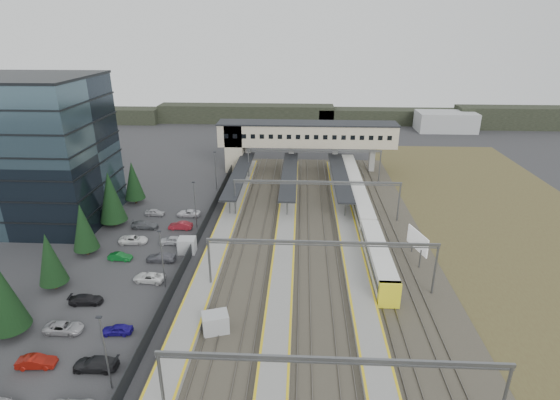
# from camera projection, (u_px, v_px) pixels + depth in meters

# --- Properties ---
(ground) EXTENTS (220.00, 220.00, 0.00)m
(ground) POSITION_uv_depth(u_px,v_px,m) (236.00, 258.00, 63.58)
(ground) COLOR #2B2B2D
(ground) RESTS_ON ground
(office_building) EXTENTS (24.30, 18.30, 24.30)m
(office_building) POSITION_uv_depth(u_px,v_px,m) (26.00, 151.00, 71.84)
(office_building) COLOR #364C58
(office_building) RESTS_ON ground
(conifer_row) EXTENTS (4.42, 49.82, 9.50)m
(conifer_row) POSITION_uv_depth(u_px,v_px,m) (69.00, 237.00, 59.23)
(conifer_row) COLOR black
(conifer_row) RESTS_ON ground
(car_park) EXTENTS (10.47, 44.42, 1.30)m
(car_park) POSITION_uv_depth(u_px,v_px,m) (129.00, 274.00, 58.24)
(car_park) COLOR #98989B
(car_park) RESTS_ON ground
(lampposts) EXTENTS (0.50, 53.25, 8.07)m
(lampposts) POSITION_uv_depth(u_px,v_px,m) (181.00, 226.00, 63.50)
(lampposts) COLOR slate
(lampposts) RESTS_ON ground
(fence) EXTENTS (0.08, 90.00, 2.00)m
(fence) POSITION_uv_depth(u_px,v_px,m) (199.00, 235.00, 68.15)
(fence) COLOR #26282B
(fence) RESTS_ON ground
(relay_cabin_near) EXTENTS (3.32, 2.84, 2.36)m
(relay_cabin_near) POSITION_uv_depth(u_px,v_px,m) (215.00, 323.00, 47.79)
(relay_cabin_near) COLOR #A2A4A7
(relay_cabin_near) RESTS_ON ground
(relay_cabin_far) EXTENTS (2.57, 2.17, 2.29)m
(relay_cabin_far) POSITION_uv_depth(u_px,v_px,m) (187.00, 245.00, 64.73)
(relay_cabin_far) COLOR #A2A4A7
(relay_cabin_far) RESTS_ON ground
(rail_corridor) EXTENTS (34.00, 90.00, 0.92)m
(rail_corridor) POSITION_uv_depth(u_px,v_px,m) (300.00, 242.00, 67.67)
(rail_corridor) COLOR #322F27
(rail_corridor) RESTS_ON ground
(canopies) EXTENTS (23.10, 30.00, 3.28)m
(canopies) POSITION_uv_depth(u_px,v_px,m) (289.00, 174.00, 86.81)
(canopies) COLOR black
(canopies) RESTS_ON ground
(footbridge) EXTENTS (40.40, 6.40, 11.20)m
(footbridge) POSITION_uv_depth(u_px,v_px,m) (295.00, 137.00, 99.18)
(footbridge) COLOR #B1A38B
(footbridge) RESTS_ON ground
(gantries) EXTENTS (28.40, 62.28, 7.17)m
(gantries) POSITION_uv_depth(u_px,v_px,m) (319.00, 214.00, 63.57)
(gantries) COLOR slate
(gantries) RESTS_ON ground
(train) EXTENTS (2.62, 54.69, 3.30)m
(train) POSITION_uv_depth(u_px,v_px,m) (361.00, 207.00, 76.34)
(train) COLOR silver
(train) RESTS_ON ground
(billboard) EXTENTS (1.61, 5.33, 4.57)m
(billboard) POSITION_uv_depth(u_px,v_px,m) (417.00, 242.00, 61.74)
(billboard) COLOR slate
(billboard) RESTS_ON ground
(scrub_east) EXTENTS (34.00, 120.00, 0.06)m
(scrub_east) POSITION_uv_depth(u_px,v_px,m) (535.00, 249.00, 66.10)
(scrub_east) COLOR #4E4326
(scrub_east) RESTS_ON ground
(treeline_far) EXTENTS (170.00, 19.00, 7.00)m
(treeline_far) POSITION_uv_depth(u_px,v_px,m) (345.00, 116.00, 146.88)
(treeline_far) COLOR black
(treeline_far) RESTS_ON ground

